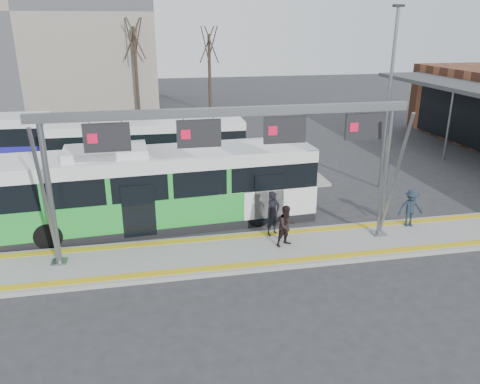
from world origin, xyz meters
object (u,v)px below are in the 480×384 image
(gantry, at_px, (233,138))
(hero_bus, at_px, (161,189))
(passenger_b, at_px, (287,226))
(passenger_c, at_px, (411,208))
(passenger_a, at_px, (273,213))

(gantry, distance_m, hero_bus, 4.76)
(passenger_b, height_order, passenger_c, passenger_b)
(gantry, bearing_deg, hero_bus, 128.87)
(passenger_a, distance_m, passenger_b, 1.05)
(gantry, xyz_separation_m, passenger_b, (1.97, -0.17, -3.36))
(passenger_c, bearing_deg, passenger_b, -163.54)
(gantry, xyz_separation_m, passenger_a, (1.72, 0.85, -3.26))
(passenger_a, height_order, passenger_c, passenger_a)
(passenger_b, relative_size, passenger_c, 1.00)
(passenger_a, relative_size, passenger_c, 1.14)
(gantry, relative_size, passenger_b, 8.26)
(hero_bus, bearing_deg, gantry, -54.69)
(passenger_a, distance_m, passenger_c, 5.72)
(passenger_c, bearing_deg, passenger_a, -174.06)
(gantry, height_order, hero_bus, gantry)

